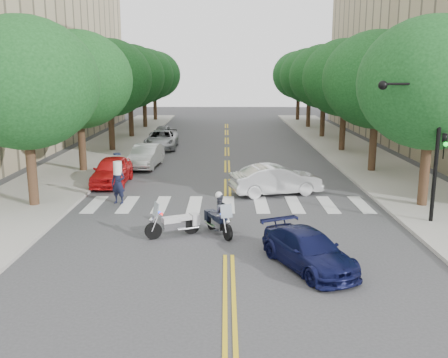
{
  "coord_description": "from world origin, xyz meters",
  "views": [
    {
      "loc": [
        -0.11,
        -15.87,
        6.11
      ],
      "look_at": [
        -0.18,
        6.14,
        1.3
      ],
      "focal_mm": 40.0,
      "sensor_mm": 36.0,
      "label": 1
    }
  ],
  "objects_px": {
    "motorcycle_police": "(218,215)",
    "convertible": "(276,180)",
    "sedan_blue": "(308,250)",
    "motorcycle_parked": "(177,223)",
    "officer_standing": "(118,183)"
  },
  "relations": [
    {
      "from": "motorcycle_parked",
      "to": "sedan_blue",
      "type": "bearing_deg",
      "value": -150.52
    },
    {
      "from": "motorcycle_police",
      "to": "motorcycle_parked",
      "type": "height_order",
      "value": "motorcycle_police"
    },
    {
      "from": "motorcycle_police",
      "to": "convertible",
      "type": "bearing_deg",
      "value": -139.84
    },
    {
      "from": "officer_standing",
      "to": "motorcycle_police",
      "type": "bearing_deg",
      "value": -22.79
    },
    {
      "from": "motorcycle_parked",
      "to": "sedan_blue",
      "type": "distance_m",
      "value": 5.4
    },
    {
      "from": "motorcycle_parked",
      "to": "sedan_blue",
      "type": "relative_size",
      "value": 0.5
    },
    {
      "from": "sedan_blue",
      "to": "convertible",
      "type": "bearing_deg",
      "value": 66.73
    },
    {
      "from": "motorcycle_parked",
      "to": "convertible",
      "type": "height_order",
      "value": "convertible"
    },
    {
      "from": "motorcycle_police",
      "to": "motorcycle_parked",
      "type": "bearing_deg",
      "value": -17.86
    },
    {
      "from": "motorcycle_police",
      "to": "convertible",
      "type": "distance_m",
      "value": 6.84
    },
    {
      "from": "motorcycle_police",
      "to": "motorcycle_parked",
      "type": "xyz_separation_m",
      "value": [
        -1.54,
        -0.21,
        -0.27
      ]
    },
    {
      "from": "motorcycle_parked",
      "to": "officer_standing",
      "type": "xyz_separation_m",
      "value": [
        -3.18,
        4.66,
        0.48
      ]
    },
    {
      "from": "convertible",
      "to": "sedan_blue",
      "type": "relative_size",
      "value": 1.13
    },
    {
      "from": "motorcycle_parked",
      "to": "officer_standing",
      "type": "distance_m",
      "value": 5.67
    },
    {
      "from": "convertible",
      "to": "sedan_blue",
      "type": "bearing_deg",
      "value": 165.97
    }
  ]
}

